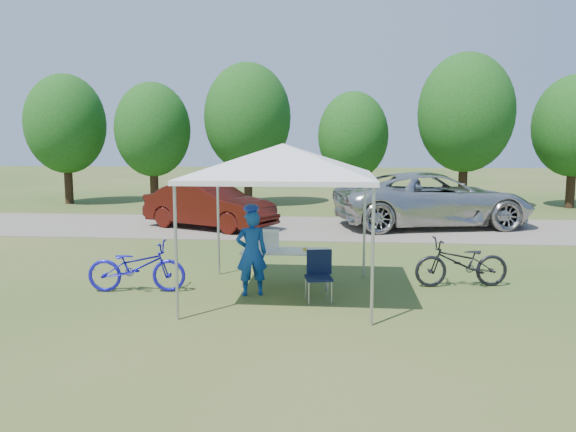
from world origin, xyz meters
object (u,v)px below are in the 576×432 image
object	(u,v)px
cooler	(265,240)
sedan	(209,206)
folding_table	(286,252)
folding_chair	(319,271)
bike_blue	(137,267)
minivan	(433,200)
cyclist	(252,253)
bike_dark	(462,263)

from	to	relation	value
cooler	sedan	distance (m)	7.30
folding_table	folding_chair	size ratio (longest dim) A/B	1.92
cooler	bike_blue	bearing A→B (deg)	-162.59
folding_table	folding_chair	bearing A→B (deg)	-54.44
folding_table	cooler	world-z (taller)	cooler
cooler	bike_blue	size ratio (longest dim) A/B	0.29
bike_blue	minivan	size ratio (longest dim) A/B	0.28
folding_table	folding_chair	xyz separation A→B (m)	(0.68, -0.95, -0.13)
folding_table	sedan	size ratio (longest dim) A/B	0.38
cyclist	bike_dark	bearing A→B (deg)	177.16
cyclist	bike_blue	distance (m)	2.17
folding_table	bike_dark	bearing A→B (deg)	3.45
bike_dark	sedan	bearing A→B (deg)	-144.11
folding_table	sedan	xyz separation A→B (m)	(-3.10, 6.78, 0.09)
folding_chair	bike_dark	world-z (taller)	bike_dark
bike_blue	cyclist	bearing A→B (deg)	-96.91
cooler	bike_blue	world-z (taller)	cooler
cooler	bike_dark	size ratio (longest dim) A/B	0.29
bike_dark	sedan	size ratio (longest dim) A/B	0.41
cyclist	bike_dark	distance (m)	4.03
folding_chair	cooler	size ratio (longest dim) A/B	1.70
bike_blue	minivan	bearing A→B (deg)	-44.18
folding_table	cyclist	distance (m)	0.94
cooler	minivan	bearing A→B (deg)	60.61
cyclist	bike_blue	bearing A→B (deg)	-17.49
folding_table	sedan	world-z (taller)	sedan
cooler	sedan	world-z (taller)	sedan
folding_table	bike_blue	bearing A→B (deg)	-165.01
folding_table	minivan	bearing A→B (deg)	62.85
bike_dark	minivan	bearing A→B (deg)	166.58
bike_blue	minivan	world-z (taller)	minivan
bike_dark	folding_chair	bearing A→B (deg)	-75.36
cyclist	sedan	world-z (taller)	cyclist
bike_blue	sedan	size ratio (longest dim) A/B	0.41
folding_chair	bike_dark	xyz separation A→B (m)	(2.68, 1.15, -0.04)
folding_chair	cooler	xyz separation A→B (m)	(-1.07, 0.95, 0.36)
folding_table	bike_dark	world-z (taller)	bike_dark
cyclist	cooler	bearing A→B (deg)	-117.68
folding_table	cooler	xyz separation A→B (m)	(-0.39, -0.00, 0.23)
bike_blue	folding_chair	bearing A→B (deg)	-99.87
minivan	sedan	xyz separation A→B (m)	(-7.10, -1.03, -0.16)
cyclist	sedan	xyz separation A→B (m)	(-2.56, 7.54, -0.04)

